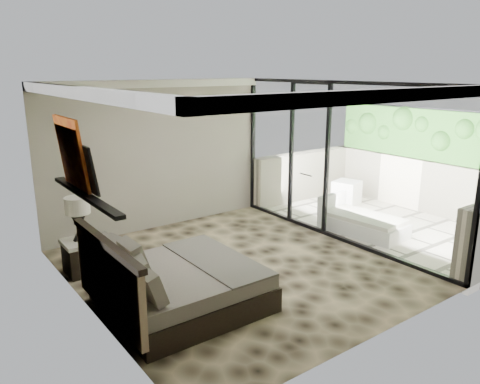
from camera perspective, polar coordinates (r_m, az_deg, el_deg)
floor at (r=7.34m, az=-0.54°, el=-9.27°), size 5.00×5.00×0.00m
ceiling at (r=6.70m, az=-0.60°, el=13.07°), size 4.50×5.00×0.02m
back_wall at (r=8.98m, az=-9.92°, el=4.38°), size 4.50×0.02×2.80m
left_wall at (r=5.91m, az=-18.50°, el=-1.64°), size 0.02×5.00×2.80m
glass_wall at (r=8.37m, az=12.05°, el=3.51°), size 0.08×5.00×2.80m
terrace_slab at (r=9.88m, az=17.44°, el=-3.89°), size 3.00×5.00×0.12m
parapet_far at (r=10.80m, az=21.97°, el=0.66°), size 0.30×5.00×1.10m
foliage_hedge at (r=10.61m, az=22.54°, el=6.42°), size 0.36×4.60×1.10m
picture_ledge at (r=5.99m, az=-18.34°, el=-0.41°), size 0.12×2.20×0.05m
bed at (r=6.14m, az=-7.98°, el=-11.18°), size 1.94×1.88×1.07m
nightstand at (r=7.48m, az=-18.64°, el=-7.41°), size 0.58×0.58×0.53m
table_lamp at (r=7.28m, az=-19.15°, el=-2.42°), size 0.36×0.36×0.66m
abstract_canvas at (r=6.23m, az=-19.88°, el=4.51°), size 0.13×0.90×0.90m
framed_print at (r=5.91m, az=-18.15°, el=2.65°), size 0.11×0.50×0.60m
ottoman at (r=10.90m, az=12.85°, el=-0.06°), size 0.66×0.66×0.53m
lounger at (r=9.10m, az=14.50°, el=-3.62°), size 0.94×1.64×0.61m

